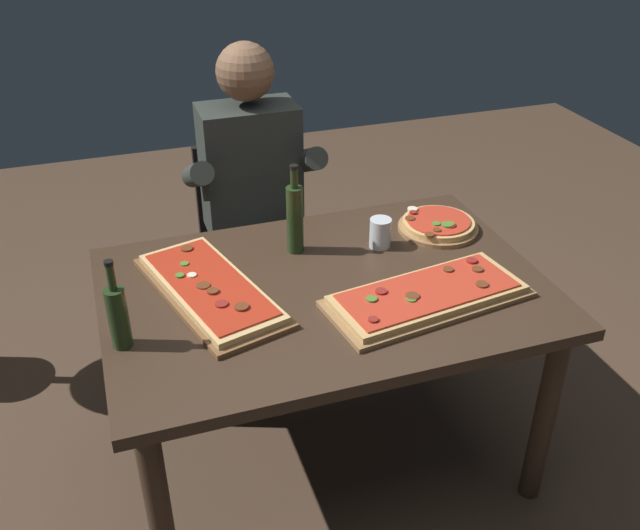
% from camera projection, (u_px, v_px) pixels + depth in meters
% --- Properties ---
extents(ground_plane, '(6.40, 6.40, 0.00)m').
position_uv_depth(ground_plane, '(324.00, 453.00, 2.64)').
color(ground_plane, '#4C3828').
extents(dining_table, '(1.40, 0.96, 0.74)m').
position_uv_depth(dining_table, '(325.00, 311.00, 2.31)').
color(dining_table, '#3D2B1E').
rests_on(dining_table, ground_plane).
extents(pizza_rectangular_front, '(0.67, 0.36, 0.05)m').
position_uv_depth(pizza_rectangular_front, '(428.00, 296.00, 2.17)').
color(pizza_rectangular_front, olive).
rests_on(pizza_rectangular_front, dining_table).
extents(pizza_rectangular_left, '(0.42, 0.67, 0.05)m').
position_uv_depth(pizza_rectangular_left, '(210.00, 289.00, 2.21)').
color(pizza_rectangular_left, brown).
rests_on(pizza_rectangular_left, dining_table).
extents(pizza_round_far, '(0.29, 0.29, 0.05)m').
position_uv_depth(pizza_round_far, '(438.00, 225.00, 2.57)').
color(pizza_round_far, olive).
rests_on(pizza_round_far, dining_table).
extents(wine_bottle_dark, '(0.06, 0.06, 0.28)m').
position_uv_depth(wine_bottle_dark, '(118.00, 315.00, 1.94)').
color(wine_bottle_dark, '#233819').
rests_on(wine_bottle_dark, dining_table).
extents(oil_bottle_amber, '(0.06, 0.06, 0.32)m').
position_uv_depth(oil_bottle_amber, '(295.00, 217.00, 2.38)').
color(oil_bottle_amber, '#233819').
rests_on(oil_bottle_amber, dining_table).
extents(tumbler_near_camera, '(0.08, 0.08, 0.10)m').
position_uv_depth(tumbler_near_camera, '(380.00, 234.00, 2.45)').
color(tumbler_near_camera, silver).
rests_on(tumbler_near_camera, dining_table).
extents(diner_chair, '(0.44, 0.44, 0.87)m').
position_uv_depth(diner_chair, '(250.00, 235.00, 3.07)').
color(diner_chair, black).
rests_on(diner_chair, ground_plane).
extents(seated_diner, '(0.53, 0.41, 1.33)m').
position_uv_depth(seated_diner, '(254.00, 193.00, 2.84)').
color(seated_diner, '#23232D').
rests_on(seated_diner, ground_plane).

